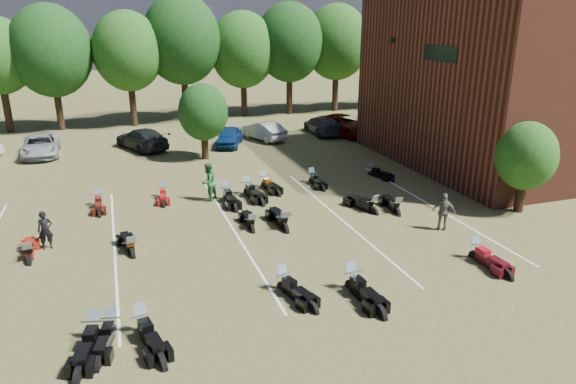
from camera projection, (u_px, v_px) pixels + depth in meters
name	position (u px, v px, depth m)	size (l,w,h in m)	color
ground	(325.00, 250.00, 20.59)	(160.00, 160.00, 0.00)	brown
car_2	(41.00, 146.00, 34.41)	(2.27, 4.93, 1.37)	#93979B
car_3	(142.00, 139.00, 36.13)	(2.04, 5.02, 1.46)	black
car_4	(229.00, 137.00, 37.05)	(1.59, 3.95, 1.35)	navy
car_5	(264.00, 131.00, 38.88)	(1.45, 4.16, 1.37)	#A2A29E
car_6	(343.00, 125.00, 40.40)	(2.63, 5.70, 1.58)	#600905
car_7	(323.00, 125.00, 40.84)	(1.94, 4.77, 1.38)	#35363A
person_black	(45.00, 230.00, 20.49)	(0.58, 0.38, 1.59)	black
person_green	(208.00, 182.00, 25.87)	(0.95, 0.74, 1.96)	#246030
person_grey	(444.00, 212.00, 22.30)	(1.00, 0.42, 1.71)	#605D52
motorcycle_0	(112.00, 334.00, 15.14)	(0.66, 2.07, 1.15)	black
motorcycle_1	(143.00, 334.00, 15.17)	(0.76, 2.38, 1.32)	black
motorcycle_2	(96.00, 340.00, 14.86)	(0.75, 2.36, 1.32)	black
motorcycle_3	(352.00, 290.00, 17.61)	(0.79, 2.47, 1.38)	black
motorcycle_4	(284.00, 290.00, 17.59)	(0.71, 2.23, 1.25)	black
motorcycle_6	(475.00, 259.00, 19.86)	(0.73, 2.31, 1.29)	#3E0810
motorcycle_7	(30.00, 263.00, 19.55)	(0.70, 2.21, 1.23)	#9D190B
motorcycle_8	(132.00, 256.00, 20.11)	(0.70, 2.19, 1.22)	black
motorcycle_9	(252.00, 231.00, 22.43)	(0.68, 2.12, 1.18)	black
motorcycle_10	(285.00, 231.00, 22.45)	(0.77, 2.42, 1.35)	black
motorcycle_11	(284.00, 229.00, 22.60)	(0.75, 2.35, 1.31)	black
motorcycle_12	(373.00, 213.00, 24.45)	(0.76, 2.38, 1.33)	black
motorcycle_13	(397.00, 214.00, 24.32)	(0.71, 2.24, 1.25)	black
motorcycle_14	(99.00, 205.00, 25.47)	(0.68, 2.13, 1.19)	#3F0B09
motorcycle_15	(163.00, 197.00, 26.69)	(0.65, 2.04, 1.14)	maroon
motorcycle_16	(226.00, 199.00, 26.31)	(0.77, 2.41, 1.35)	black
motorcycle_17	(265.00, 187.00, 28.25)	(0.72, 2.25, 1.25)	black
motorcycle_18	(247.00, 194.00, 27.07)	(0.80, 2.50, 1.39)	black
motorcycle_19	(312.00, 182.00, 29.02)	(0.66, 2.09, 1.16)	black
motorcycle_20	(372.00, 176.00, 30.27)	(0.64, 2.00, 1.11)	black
tree_line	(185.00, 48.00, 44.18)	(56.00, 6.00, 9.79)	black
young_tree_near_building	(526.00, 156.00, 23.83)	(2.80, 2.80, 4.16)	black
young_tree_midfield	(203.00, 112.00, 32.84)	(3.20, 3.20, 4.70)	black
parking_lines	(235.00, 232.00, 22.35)	(20.10, 14.00, 0.01)	silver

